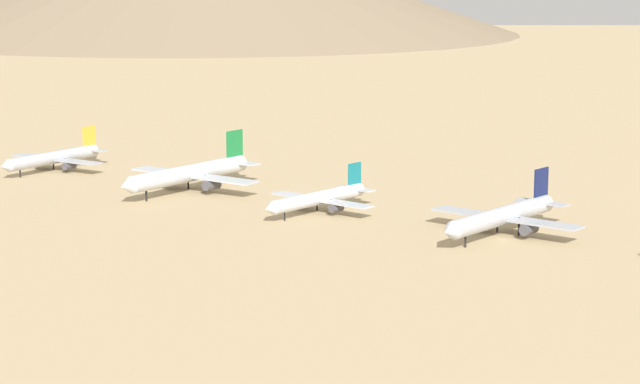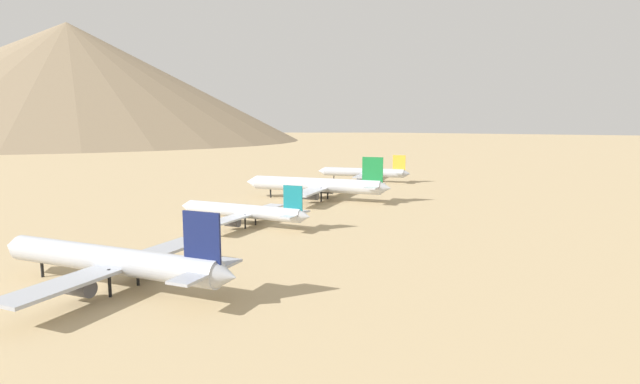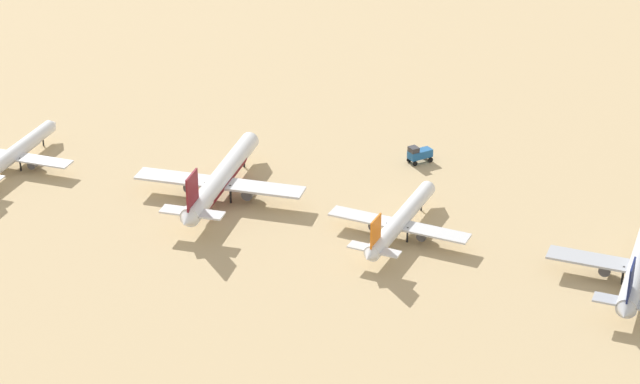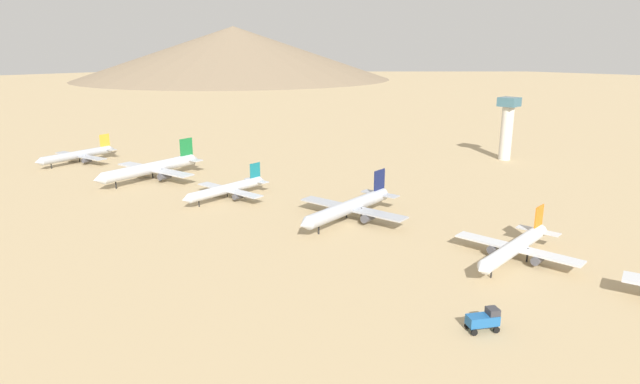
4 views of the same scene
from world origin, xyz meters
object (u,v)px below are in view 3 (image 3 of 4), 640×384
Objects in this scene: parked_jet_3 at (640,263)px; parked_jet_5 at (221,178)px; parked_jet_6 at (15,153)px; service_truck at (419,153)px; parked_jet_4 at (400,221)px.

parked_jet_5 reaches higher than parked_jet_3.
parked_jet_5 is 1.29× the size of parked_jet_6.
service_truck is (33.24, -28.98, -2.06)m from parked_jet_5.
parked_jet_3 reaches higher than parked_jet_4.
parked_jet_4 is 85.50m from parked_jet_6.
parked_jet_3 is 1.20× the size of parked_jet_6.
parked_jet_5 is 7.53× the size of service_truck.
parked_jet_6 is (-7.96, 46.23, -0.96)m from parked_jet_5.
parked_jet_5 reaches higher than parked_jet_4.
parked_jet_5 is 44.15m from service_truck.
parked_jet_3 is 44.48m from parked_jet_4.
parked_jet_5 is (-5.42, 83.05, 0.27)m from parked_jet_3.
parked_jet_6 is 5.82× the size of service_truck.
parked_jet_3 is at bearing -84.81° from parked_jet_4.
parked_jet_4 is (-4.02, 44.30, -0.54)m from parked_jet_3.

